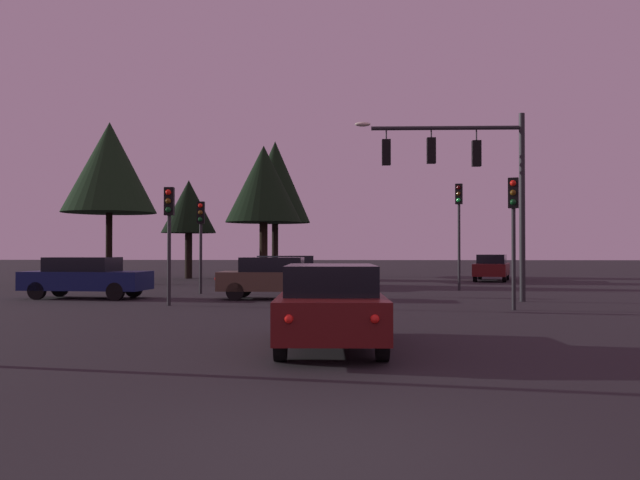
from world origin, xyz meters
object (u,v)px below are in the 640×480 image
object	(u,v)px
traffic_light_corner_right	(513,216)
traffic_light_median	(169,221)
car_crossing_left	(275,277)
car_parked_lot	(492,267)
car_nearside_lane	(331,304)
car_far_lane	(287,271)
traffic_signal_mast_arm	(468,170)
tree_behind_sign	(264,184)
tree_center_horizon	(189,207)
car_crossing_right	(86,277)
tree_left_far	(109,168)
traffic_light_far_side	(201,228)
traffic_light_corner_left	(459,215)
tree_right_cluster	(275,182)

from	to	relation	value
traffic_light_corner_right	traffic_light_median	size ratio (longest dim) A/B	1.03
car_crossing_left	car_parked_lot	size ratio (longest dim) A/B	0.88
car_nearside_lane	car_far_lane	bearing A→B (deg)	97.83
car_crossing_left	traffic_signal_mast_arm	bearing A→B (deg)	-6.24
tree_behind_sign	tree_center_horizon	distance (m)	5.61
tree_behind_sign	car_crossing_right	bearing A→B (deg)	-108.23
car_crossing_left	tree_left_far	bearing A→B (deg)	134.62
traffic_light_corner_right	car_nearside_lane	size ratio (longest dim) A/B	0.86
traffic_light_corner_right	car_crossing_left	bearing A→B (deg)	151.99
traffic_light_far_side	tree_behind_sign	xyz separation A→B (m)	(1.07, 11.67, 2.95)
traffic_light_corner_left	tree_right_cluster	size ratio (longest dim) A/B	0.51
car_crossing_left	tree_center_horizon	world-z (taller)	tree_center_horizon
traffic_signal_mast_arm	car_crossing_left	world-z (taller)	traffic_signal_mast_arm
car_crossing_left	tree_right_cluster	world-z (taller)	tree_right_cluster
traffic_light_corner_left	tree_behind_sign	size ratio (longest dim) A/B	0.59
traffic_light_far_side	car_crossing_right	xyz separation A→B (m)	(-3.67, -2.70, -1.89)
car_nearside_lane	tree_left_far	distance (m)	25.41
car_crossing_right	tree_left_far	size ratio (longest dim) A/B	0.55
traffic_light_median	tree_center_horizon	bearing A→B (deg)	102.09
traffic_signal_mast_arm	traffic_light_far_side	size ratio (longest dim) A/B	1.74
traffic_light_median	car_nearside_lane	bearing A→B (deg)	-58.15
car_crossing_left	car_far_lane	distance (m)	6.35
traffic_light_corner_left	tree_center_horizon	world-z (taller)	tree_center_horizon
car_crossing_right	car_far_lane	world-z (taller)	same
car_crossing_left	tree_center_horizon	distance (m)	18.53
car_parked_lot	tree_right_cluster	world-z (taller)	tree_right_cluster
car_crossing_right	tree_behind_sign	bearing A→B (deg)	71.77
traffic_light_far_side	tree_left_far	bearing A→B (deg)	131.81
car_nearside_lane	tree_behind_sign	bearing A→B (deg)	100.04
traffic_light_median	traffic_light_far_side	size ratio (longest dim) A/B	1.01
car_crossing_right	tree_center_horizon	distance (m)	17.02
car_crossing_right	tree_right_cluster	world-z (taller)	tree_right_cluster
traffic_signal_mast_arm	tree_center_horizon	xyz separation A→B (m)	(-14.13, 17.38, -0.13)
tree_behind_sign	car_far_lane	bearing A→B (deg)	-75.11
traffic_signal_mast_arm	car_crossing_left	size ratio (longest dim) A/B	1.55
car_far_lane	tree_behind_sign	bearing A→B (deg)	104.89
car_parked_lot	tree_behind_sign	xyz separation A→B (m)	(-13.26, 0.01, 4.84)
car_crossing_left	tree_left_far	world-z (taller)	tree_left_far
car_parked_lot	tree_center_horizon	bearing A→B (deg)	172.95
car_far_lane	tree_center_horizon	bearing A→B (deg)	124.75
car_nearside_lane	car_parked_lot	size ratio (longest dim) A/B	0.95
traffic_signal_mast_arm	car_crossing_left	bearing A→B (deg)	173.76
traffic_signal_mast_arm	tree_center_horizon	bearing A→B (deg)	129.10
car_crossing_left	car_crossing_right	distance (m)	7.02
traffic_signal_mast_arm	traffic_light_median	size ratio (longest dim) A/B	1.72
traffic_light_corner_right	tree_behind_sign	xyz separation A→B (m)	(-9.86, 18.41, 2.83)
tree_right_cluster	car_far_lane	bearing A→B (deg)	-81.46
car_crossing_right	tree_left_far	world-z (taller)	tree_left_far
car_far_lane	tree_center_horizon	size ratio (longest dim) A/B	0.68
traffic_light_corner_right	tree_right_cluster	xyz separation A→B (m)	(-9.91, 24.99, 3.64)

